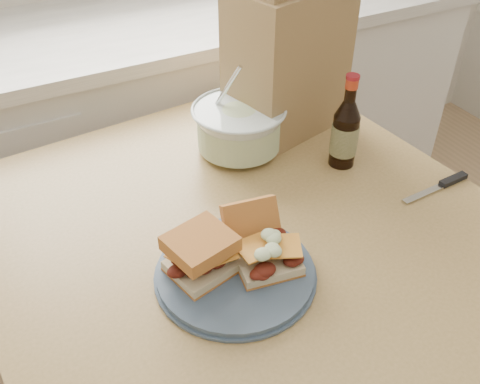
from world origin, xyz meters
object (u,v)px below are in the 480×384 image
coleslaw_bowl (239,130)px  dining_table (244,264)px  beer_bottle (345,132)px  plate (235,272)px  paper_bag (287,61)px

coleslaw_bowl → dining_table: bearing=-115.8°
coleslaw_bowl → beer_bottle: (0.18, -0.16, 0.03)m
plate → coleslaw_bowl: size_ratio=1.28×
coleslaw_bowl → paper_bag: size_ratio=0.62×
plate → coleslaw_bowl: coleslaw_bowl is taller
beer_bottle → paper_bag: paper_bag is taller
coleslaw_bowl → paper_bag: 0.20m
plate → paper_bag: paper_bag is taller
dining_table → beer_bottle: beer_bottle is taller
dining_table → coleslaw_bowl: coleslaw_bowl is taller
coleslaw_bowl → plate: bearing=-118.8°
dining_table → coleslaw_bowl: size_ratio=4.89×
plate → paper_bag: bearing=49.0°
plate → paper_bag: size_ratio=0.80×
dining_table → coleslaw_bowl: (0.11, 0.24, 0.18)m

